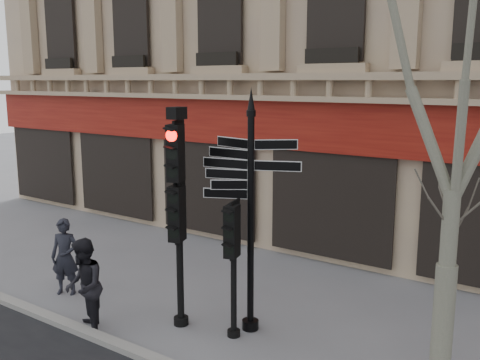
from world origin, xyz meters
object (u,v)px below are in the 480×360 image
at_px(traffic_signal_main, 178,191).
at_px(traffic_signal_secondary, 234,246).
at_px(pedestrian_b, 84,286).
at_px(pedestrian_a, 65,257).
at_px(fingerpost, 251,171).
at_px(plane_tree, 464,35).

height_order(traffic_signal_main, traffic_signal_secondary, traffic_signal_main).
distance_m(traffic_signal_main, pedestrian_b, 2.54).
height_order(pedestrian_a, pedestrian_b, pedestrian_b).
xyz_separation_m(traffic_signal_main, traffic_signal_secondary, (1.14, 0.20, -0.92)).
height_order(fingerpost, pedestrian_a, fingerpost).
bearing_deg(traffic_signal_secondary, traffic_signal_main, 175.94).
bearing_deg(pedestrian_b, traffic_signal_secondary, 74.49).
xyz_separation_m(plane_tree, pedestrian_a, (-7.91, -1.02, -4.52)).
bearing_deg(plane_tree, pedestrian_b, -161.46).
bearing_deg(fingerpost, plane_tree, -11.86).
xyz_separation_m(fingerpost, plane_tree, (3.52, 0.12, 2.27)).
relative_size(fingerpost, traffic_signal_secondary, 1.82).
distance_m(traffic_signal_secondary, pedestrian_b, 2.97).
distance_m(traffic_signal_main, traffic_signal_secondary, 1.48).
xyz_separation_m(traffic_signal_secondary, pedestrian_a, (-4.30, -0.48, -0.91)).
xyz_separation_m(traffic_signal_main, pedestrian_b, (-1.29, -1.28, -1.78)).
bearing_deg(fingerpost, pedestrian_a, 177.77).
bearing_deg(plane_tree, pedestrian_a, -172.62).
bearing_deg(plane_tree, fingerpost, -178.01).
bearing_deg(traffic_signal_main, fingerpost, 8.69).
relative_size(plane_tree, pedestrian_a, 4.42).
bearing_deg(fingerpost, traffic_signal_secondary, -116.07).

